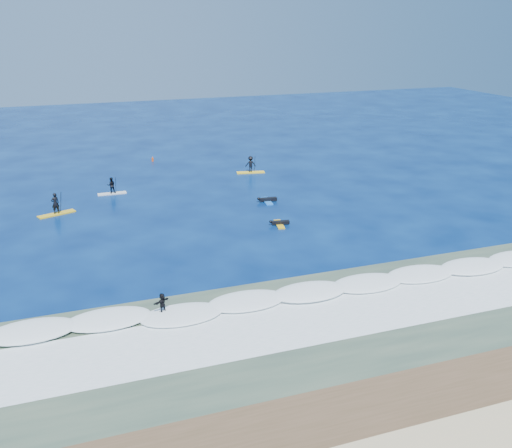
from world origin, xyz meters
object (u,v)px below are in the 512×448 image
object	(u,v)px
sup_paddler_center	(111,187)
prone_paddler_far	(267,200)
sup_paddler_left	(56,207)
prone_paddler_near	(279,223)
sup_paddler_right	(251,165)
marker_buoy	(153,159)
wave_surfer	(162,304)

from	to	relation	value
sup_paddler_center	prone_paddler_far	xyz separation A→B (m)	(13.24, -7.27, -0.54)
sup_paddler_left	prone_paddler_near	bearing A→B (deg)	-47.73
sup_paddler_right	prone_paddler_near	distance (m)	16.87
sup_paddler_right	marker_buoy	distance (m)	12.76
sup_paddler_right	prone_paddler_far	size ratio (longest dim) A/B	1.31
sup_paddler_right	wave_surfer	xyz separation A→B (m)	(-15.06, -28.37, -0.12)
prone_paddler_far	marker_buoy	size ratio (longest dim) A/B	3.93
sup_paddler_center	sup_paddler_right	bearing A→B (deg)	11.80
sup_paddler_center	prone_paddler_far	size ratio (longest dim) A/B	1.12
wave_surfer	sup_paddler_center	bearing A→B (deg)	61.51
sup_paddler_center	prone_paddler_far	distance (m)	15.12
sup_paddler_left	prone_paddler_near	distance (m)	19.33
sup_paddler_center	prone_paddler_near	world-z (taller)	sup_paddler_center
sup_paddler_left	marker_buoy	world-z (taller)	sup_paddler_left
sup_paddler_left	prone_paddler_far	xyz separation A→B (m)	(18.43, -2.65, -0.53)
prone_paddler_near	sup_paddler_center	bearing A→B (deg)	52.30
sup_paddler_right	wave_surfer	size ratio (longest dim) A/B	1.83
sup_paddler_left	wave_surfer	xyz separation A→B (m)	(5.32, -20.68, 0.02)
prone_paddler_far	wave_surfer	bearing A→B (deg)	150.48
sup_paddler_center	marker_buoy	bearing A→B (deg)	63.65
prone_paddler_far	wave_surfer	xyz separation A→B (m)	(-13.11, -18.02, 0.55)
prone_paddler_far	prone_paddler_near	bearing A→B (deg)	175.11
sup_paddler_right	wave_surfer	bearing A→B (deg)	-106.38
prone_paddler_far	marker_buoy	world-z (taller)	marker_buoy
sup_paddler_center	marker_buoy	xyz separation A→B (m)	(5.97, 11.87, -0.44)
prone_paddler_near	wave_surfer	bearing A→B (deg)	145.54
prone_paddler_near	prone_paddler_far	xyz separation A→B (m)	(1.25, 6.21, 0.02)
prone_paddler_near	marker_buoy	size ratio (longest dim) A/B	3.57
sup_paddler_center	sup_paddler_right	world-z (taller)	sup_paddler_right
sup_paddler_center	marker_buoy	size ratio (longest dim) A/B	4.42
prone_paddler_near	wave_surfer	distance (m)	16.75
marker_buoy	sup_paddler_right	bearing A→B (deg)	-43.67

